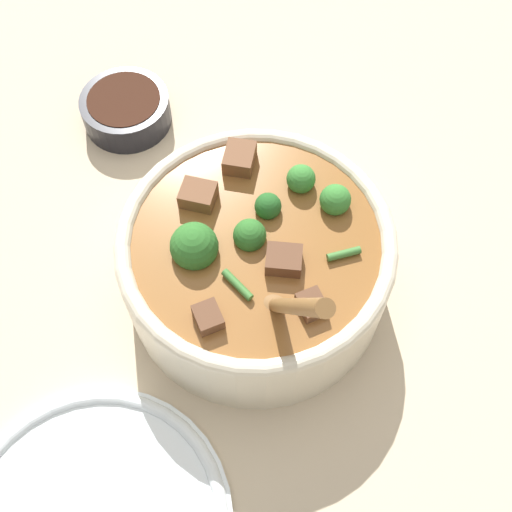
% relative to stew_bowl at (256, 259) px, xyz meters
% --- Properties ---
extents(ground_plane, '(4.00, 4.00, 0.00)m').
position_rel_stew_bowl_xyz_m(ground_plane, '(0.00, 0.00, -0.06)').
color(ground_plane, '#C6B293').
extents(stew_bowl, '(0.26, 0.26, 0.28)m').
position_rel_stew_bowl_xyz_m(stew_bowl, '(0.00, 0.00, 0.00)').
color(stew_bowl, beige).
rests_on(stew_bowl, ground_plane).
extents(condiment_bowl, '(0.10, 0.10, 0.04)m').
position_rel_stew_bowl_xyz_m(condiment_bowl, '(-0.22, 0.16, -0.04)').
color(condiment_bowl, black).
rests_on(condiment_bowl, ground_plane).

